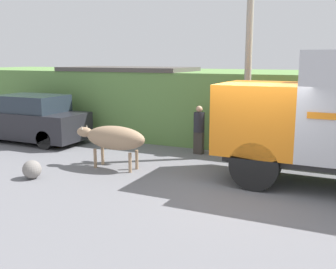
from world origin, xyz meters
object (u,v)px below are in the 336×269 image
(utility_pole, at_px, (248,59))
(roadside_rock, at_px, (32,169))
(brown_cow, at_px, (114,138))
(pedestrian_on_hill, at_px, (199,128))
(parked_suv, at_px, (31,120))

(utility_pole, bearing_deg, roadside_rock, -133.44)
(brown_cow, relative_size, utility_pole, 0.38)
(utility_pole, distance_m, roadside_rock, 7.06)
(utility_pole, xyz_separation_m, roadside_rock, (-4.45, -4.70, -2.83))
(utility_pole, bearing_deg, brown_cow, -135.78)
(pedestrian_on_hill, height_order, utility_pole, utility_pole)
(utility_pole, relative_size, roadside_rock, 12.11)
(parked_suv, xyz_separation_m, roadside_rock, (3.38, -3.53, -0.60))
(parked_suv, bearing_deg, brown_cow, -21.42)
(pedestrian_on_hill, bearing_deg, parked_suv, 13.24)
(brown_cow, xyz_separation_m, roadside_rock, (-1.42, -1.75, -0.64))
(pedestrian_on_hill, xyz_separation_m, roadside_rock, (-2.99, -4.39, -0.62))
(parked_suv, distance_m, utility_pole, 8.22)
(brown_cow, bearing_deg, parked_suv, 153.67)
(brown_cow, height_order, utility_pole, utility_pole)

